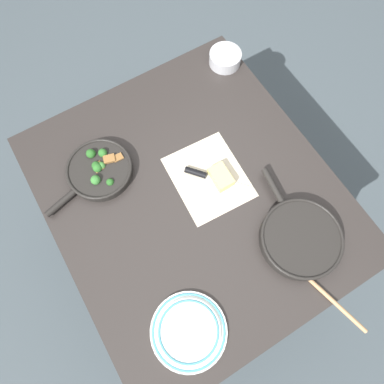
{
  "coord_description": "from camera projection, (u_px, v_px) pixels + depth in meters",
  "views": [
    {
      "loc": [
        -0.38,
        0.23,
        1.96
      ],
      "look_at": [
        0.0,
        0.0,
        0.77
      ],
      "focal_mm": 32.0,
      "sensor_mm": 36.0,
      "label": 1
    }
  ],
  "objects": [
    {
      "name": "skillet_eggs",
      "position": [
        300.0,
        238.0,
        1.2
      ],
      "size": [
        0.43,
        0.29,
        0.05
      ],
      "rotation": [
        0.0,
        0.0,
        6.14
      ],
      "color": "black",
      "rests_on": "dining_table_red"
    },
    {
      "name": "skillet_broccoli",
      "position": [
        99.0,
        170.0,
        1.3
      ],
      "size": [
        0.25,
        0.37,
        0.06
      ],
      "rotation": [
        0.0,
        0.0,
        1.82
      ],
      "color": "black",
      "rests_on": "dining_table_red"
    },
    {
      "name": "ground_plane",
      "position": [
        192.0,
        237.0,
        1.99
      ],
      "size": [
        14.0,
        14.0,
        0.0
      ],
      "primitive_type": "plane",
      "color": "#424C51"
    },
    {
      "name": "dining_table_red",
      "position": [
        192.0,
        200.0,
        1.36
      ],
      "size": [
        1.17,
        1.03,
        0.75
      ],
      "color": "#2D2826",
      "rests_on": "ground_plane"
    },
    {
      "name": "grater_knife",
      "position": [
        209.0,
        177.0,
        1.3
      ],
      "size": [
        0.22,
        0.19,
        0.02
      ],
      "rotation": [
        0.0,
        0.0,
        3.84
      ],
      "color": "silver",
      "rests_on": "dining_table_red"
    },
    {
      "name": "cheese_block",
      "position": [
        221.0,
        177.0,
        1.29
      ],
      "size": [
        0.1,
        0.07,
        0.04
      ],
      "color": "#EFD67A",
      "rests_on": "dining_table_red"
    },
    {
      "name": "parchment_sheet",
      "position": [
        209.0,
        177.0,
        1.31
      ],
      "size": [
        0.32,
        0.28,
        0.0
      ],
      "color": "beige",
      "rests_on": "dining_table_red"
    },
    {
      "name": "wooden_spoon",
      "position": [
        314.0,
        283.0,
        1.17
      ],
      "size": [
        0.34,
        0.11,
        0.02
      ],
      "rotation": [
        0.0,
        0.0,
        6.52
      ],
      "color": "tan",
      "rests_on": "dining_table_red"
    },
    {
      "name": "dinner_plate_stack",
      "position": [
        189.0,
        331.0,
        1.11
      ],
      "size": [
        0.25,
        0.25,
        0.03
      ],
      "color": "silver",
      "rests_on": "dining_table_red"
    },
    {
      "name": "prep_bowl_steel",
      "position": [
        225.0,
        58.0,
        1.47
      ],
      "size": [
        0.14,
        0.14,
        0.05
      ],
      "color": "#B7B7BC",
      "rests_on": "dining_table_red"
    }
  ]
}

